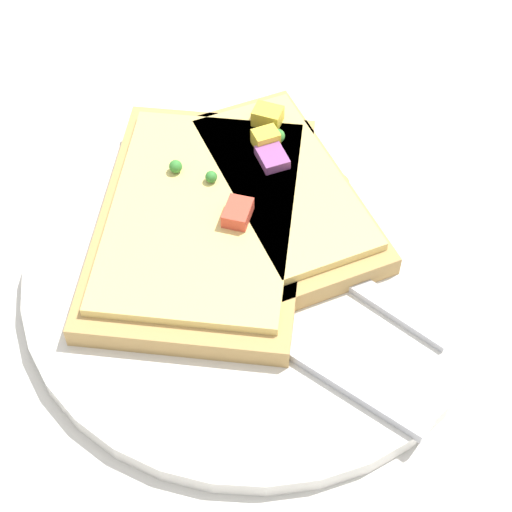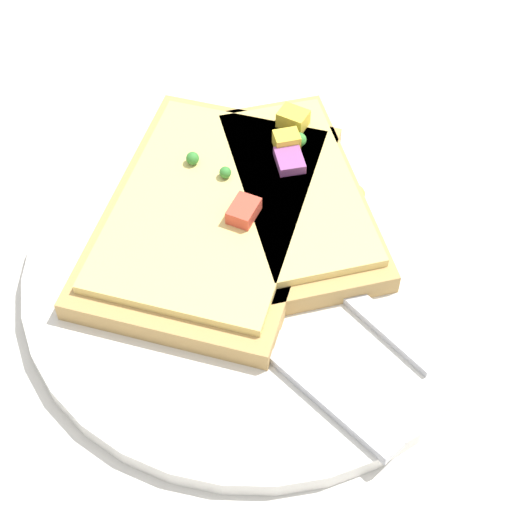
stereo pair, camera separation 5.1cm
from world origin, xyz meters
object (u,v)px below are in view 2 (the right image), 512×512
at_px(fork, 297,248).
at_px(knife, 265,339).
at_px(plate, 256,272).
at_px(pizza_slice_main, 211,214).
at_px(pizza_slice_corner, 297,192).

xyz_separation_m(fork, knife, (0.03, -0.06, -0.00)).
bearing_deg(plate, knife, -43.85).
relative_size(knife, pizza_slice_main, 1.03).
relative_size(plate, knife, 1.23).
bearing_deg(pizza_slice_corner, pizza_slice_main, -85.39).
bearing_deg(fork, pizza_slice_main, 28.25).
bearing_deg(pizza_slice_corner, plate, -40.78).
bearing_deg(knife, plate, -38.75).
xyz_separation_m(fork, pizza_slice_corner, (-0.02, 0.03, 0.01)).
bearing_deg(knife, pizza_slice_corner, -55.21).
height_order(plate, pizza_slice_main, pizza_slice_main).
relative_size(plate, pizza_slice_corner, 1.57).
bearing_deg(pizza_slice_main, plate, 55.90).
distance_m(fork, pizza_slice_main, 0.06).
xyz_separation_m(plate, pizza_slice_corner, (-0.01, 0.06, 0.02)).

